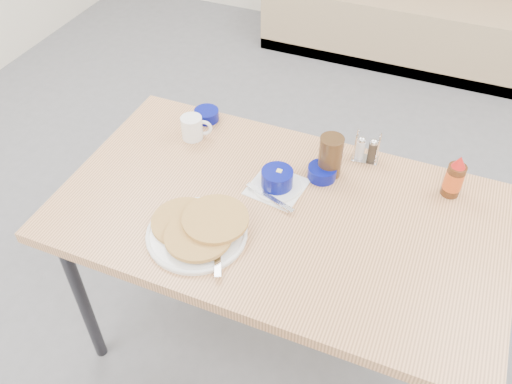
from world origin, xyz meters
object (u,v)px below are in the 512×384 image
at_px(pancake_plate, 198,230).
at_px(coffee_mug, 193,127).
at_px(syrup_bottle, 454,178).
at_px(grits_setting, 277,181).
at_px(butter_bowl, 322,172).
at_px(creamer_bowl, 207,115).
at_px(dining_table, 279,223).
at_px(booth_bench, 409,5).
at_px(amber_tumbler, 330,156).
at_px(condiment_caddy, 366,151).

bearing_deg(pancake_plate, coffee_mug, 118.90).
bearing_deg(syrup_bottle, pancake_plate, -145.02).
relative_size(grits_setting, butter_bowl, 2.09).
relative_size(pancake_plate, grits_setting, 1.51).
bearing_deg(butter_bowl, creamer_bowl, 163.69).
distance_m(dining_table, grits_setting, 0.14).
bearing_deg(booth_bench, syrup_bottle, -77.94).
bearing_deg(dining_table, amber_tumbler, 67.54).
xyz_separation_m(pancake_plate, coffee_mug, (-0.23, 0.41, 0.02)).
xyz_separation_m(dining_table, grits_setting, (-0.04, 0.09, 0.09)).
height_order(coffee_mug, grits_setting, coffee_mug).
bearing_deg(condiment_caddy, syrup_bottle, -17.89).
bearing_deg(butter_bowl, condiment_caddy, 52.75).
relative_size(coffee_mug, syrup_bottle, 0.71).
xyz_separation_m(coffee_mug, butter_bowl, (0.49, -0.03, -0.02)).
relative_size(booth_bench, grits_setting, 9.50).
xyz_separation_m(booth_bench, pancake_plate, (-0.19, -2.73, 0.43)).
distance_m(coffee_mug, creamer_bowl, 0.12).
distance_m(butter_bowl, condiment_caddy, 0.18).
distance_m(creamer_bowl, amber_tumbler, 0.53).
distance_m(coffee_mug, amber_tumbler, 0.51).
relative_size(dining_table, creamer_bowl, 15.24).
bearing_deg(amber_tumbler, condiment_caddy, 50.93).
xyz_separation_m(pancake_plate, creamer_bowl, (-0.23, 0.53, -0.00)).
distance_m(grits_setting, syrup_bottle, 0.56).
relative_size(booth_bench, syrup_bottle, 12.28).
xyz_separation_m(grits_setting, butter_bowl, (0.12, 0.10, -0.01)).
xyz_separation_m(amber_tumbler, syrup_bottle, (0.39, 0.06, -0.01)).
xyz_separation_m(grits_setting, syrup_bottle, (0.53, 0.19, 0.04)).
xyz_separation_m(dining_table, coffee_mug, (-0.42, 0.22, 0.11)).
bearing_deg(pancake_plate, grits_setting, 62.94).
bearing_deg(coffee_mug, butter_bowl, -3.42).
bearing_deg(condiment_caddy, grits_setting, -138.54).
relative_size(pancake_plate, amber_tumbler, 2.04).
bearing_deg(coffee_mug, syrup_bottle, 3.40).
relative_size(amber_tumbler, condiment_caddy, 1.39).
height_order(grits_setting, butter_bowl, grits_setting).
bearing_deg(coffee_mug, condiment_caddy, 10.89).
xyz_separation_m(condiment_caddy, syrup_bottle, (0.29, -0.06, 0.03)).
relative_size(butter_bowl, syrup_bottle, 0.62).
bearing_deg(dining_table, syrup_bottle, 29.88).
bearing_deg(pancake_plate, condiment_caddy, 54.82).
relative_size(booth_bench, butter_bowl, 19.82).
relative_size(butter_bowl, condiment_caddy, 0.90).
distance_m(creamer_bowl, butter_bowl, 0.52).
xyz_separation_m(dining_table, syrup_bottle, (0.48, 0.28, 0.13)).
height_order(coffee_mug, condiment_caddy, condiment_caddy).
xyz_separation_m(dining_table, creamer_bowl, (-0.42, 0.34, 0.08)).
bearing_deg(pancake_plate, amber_tumbler, 56.01).
bearing_deg(grits_setting, condiment_caddy, 47.32).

